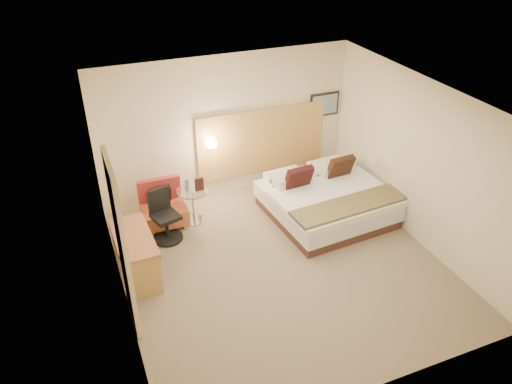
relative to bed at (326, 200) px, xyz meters
name	(u,v)px	position (x,y,z in m)	size (l,w,h in m)	color
floor	(281,265)	(-1.33, -0.98, -0.33)	(4.80, 5.00, 0.02)	#7D6B54
ceiling	(286,102)	(-1.33, -0.98, 2.39)	(4.80, 5.00, 0.02)	white
wall_back	(226,127)	(-1.33, 1.53, 1.03)	(4.80, 0.02, 2.70)	beige
wall_front	(384,306)	(-1.33, -3.49, 1.03)	(4.80, 0.02, 2.70)	beige
wall_left	(114,227)	(-3.74, -0.98, 1.03)	(0.02, 5.00, 2.70)	beige
wall_right	(420,162)	(1.08, -0.98, 1.03)	(0.02, 5.00, 2.70)	beige
headboard_panel	(262,141)	(-0.63, 1.49, 0.63)	(2.60, 0.04, 1.30)	#BC8849
art_frame	(324,104)	(0.69, 1.50, 1.18)	(0.62, 0.03, 0.47)	black
art_canvas	(325,105)	(0.69, 1.48, 1.18)	(0.54, 0.01, 0.39)	gray
lamp_arm	(210,141)	(-1.68, 1.44, 0.83)	(0.02, 0.02, 0.12)	white
lamp_shade	(211,143)	(-1.68, 1.38, 0.83)	(0.15, 0.15, 0.15)	#FFEDC6
curtain	(122,246)	(-3.69, -1.23, 0.90)	(0.06, 0.90, 2.42)	beige
bottle_a	(187,185)	(-2.33, 0.78, 0.41)	(0.07, 0.07, 0.22)	#7993BB
menu_folder	(199,184)	(-2.13, 0.70, 0.42)	(0.14, 0.06, 0.25)	#371916
bed	(326,200)	(0.00, 0.00, 0.00)	(2.15, 2.10, 0.98)	#462B23
lounge_chair	(163,208)	(-2.77, 0.86, -0.01)	(0.75, 0.66, 0.79)	#9B6749
side_table	(193,204)	(-2.26, 0.73, 0.03)	(0.57, 0.57, 0.62)	silver
desk	(136,244)	(-3.44, -0.39, 0.26)	(0.58, 1.19, 0.73)	#AD6744
desk_chair	(165,220)	(-2.84, 0.40, 0.05)	(0.62, 0.62, 0.90)	black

